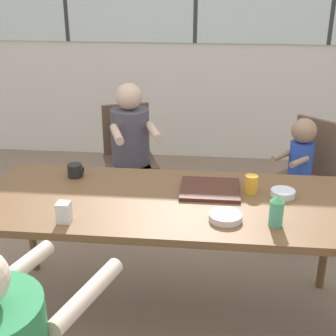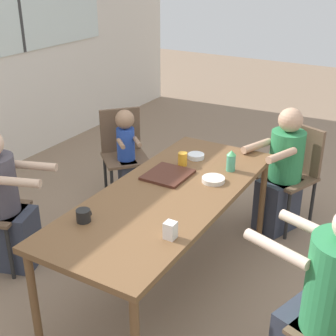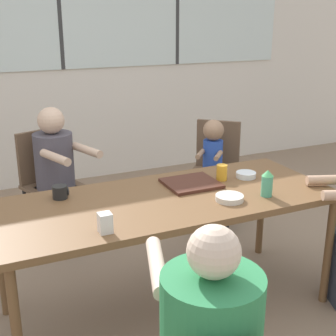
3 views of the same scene
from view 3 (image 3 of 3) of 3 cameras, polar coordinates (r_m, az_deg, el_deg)
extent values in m
plane|color=#8C725B|center=(3.09, 0.00, -16.53)|extent=(16.00, 16.00, 0.00)
cube|color=silver|center=(5.06, -12.91, 13.75)|extent=(8.40, 0.06, 2.80)
cube|color=silver|center=(5.01, -13.07, 17.35)|extent=(5.20, 0.02, 1.00)
cube|color=#333333|center=(5.00, -13.05, 17.35)|extent=(0.04, 0.01, 1.00)
cube|color=#333333|center=(5.43, 1.15, 17.83)|extent=(0.04, 0.01, 1.00)
cube|color=brown|center=(2.74, 0.00, -3.98)|extent=(1.97, 0.81, 0.04)
cylinder|color=brown|center=(2.41, -17.94, -18.60)|extent=(0.05, 0.05, 0.71)
cylinder|color=brown|center=(3.12, 18.94, -9.63)|extent=(0.05, 0.05, 0.71)
cylinder|color=brown|center=(3.01, -19.74, -10.81)|extent=(0.05, 0.05, 0.71)
cylinder|color=brown|center=(3.61, 11.28, -5.08)|extent=(0.05, 0.05, 0.71)
cube|color=brown|center=(3.82, -13.76, -2.29)|extent=(0.51, 0.51, 0.03)
cube|color=brown|center=(3.90, -15.36, 1.46)|extent=(0.37, 0.16, 0.42)
cylinder|color=black|center=(3.86, -10.02, -5.59)|extent=(0.03, 0.03, 0.44)
cylinder|color=black|center=(3.70, -14.40, -6.99)|extent=(0.03, 0.03, 0.44)
cylinder|color=black|center=(4.12, -12.70, -4.15)|extent=(0.03, 0.03, 0.44)
cylinder|color=black|center=(3.97, -16.88, -5.38)|extent=(0.03, 0.03, 0.44)
cylinder|color=black|center=(3.37, 19.76, -10.10)|extent=(0.03, 0.03, 0.44)
cube|color=brown|center=(4.02, 5.51, -0.79)|extent=(0.56, 0.56, 0.03)
cube|color=brown|center=(4.12, 6.12, 2.91)|extent=(0.31, 0.28, 0.42)
cylinder|color=black|center=(3.92, 7.33, -5.03)|extent=(0.03, 0.03, 0.44)
cylinder|color=black|center=(3.98, 2.50, -4.49)|extent=(0.03, 0.03, 0.44)
cylinder|color=black|center=(4.23, 8.15, -3.27)|extent=(0.03, 0.03, 0.44)
cylinder|color=black|center=(4.29, 3.66, -2.81)|extent=(0.03, 0.03, 0.44)
cube|color=#333847|center=(3.82, -12.74, -5.78)|extent=(0.37, 0.43, 0.47)
cylinder|color=#4C4751|center=(3.72, -13.71, 0.86)|extent=(0.30, 0.30, 0.43)
sphere|color=#DBB293|center=(3.64, -14.08, 5.65)|extent=(0.20, 0.20, 0.20)
cylinder|color=#DBB293|center=(3.54, -9.86, 2.17)|extent=(0.17, 0.33, 0.06)
cylinder|color=#DBB293|center=(3.41, -13.59, 1.26)|extent=(0.17, 0.33, 0.06)
cylinder|color=tan|center=(3.07, 19.30, -1.37)|extent=(0.31, 0.17, 0.06)
sphere|color=beige|center=(1.46, 5.61, -10.14)|extent=(0.17, 0.17, 0.17)
cylinder|color=beige|center=(1.78, -1.36, -11.84)|extent=(0.17, 0.37, 0.06)
cylinder|color=beige|center=(1.83, 8.28, -11.20)|extent=(0.17, 0.37, 0.06)
cube|color=#333847|center=(4.03, 5.20, -4.08)|extent=(0.24, 0.25, 0.47)
cylinder|color=#284CB7|center=(3.93, 5.46, 1.26)|extent=(0.16, 0.16, 0.30)
sphere|color=#A37A5B|center=(3.87, 5.57, 4.62)|extent=(0.17, 0.17, 0.17)
cylinder|color=#A37A5B|center=(3.77, 6.15, 1.51)|extent=(0.15, 0.16, 0.04)
cylinder|color=#A37A5B|center=(3.80, 3.96, 1.71)|extent=(0.15, 0.16, 0.04)
cube|color=#472319|center=(2.93, 2.84, -1.87)|extent=(0.32, 0.29, 0.02)
cylinder|color=black|center=(2.77, -13.04, -2.88)|extent=(0.09, 0.09, 0.08)
torus|color=black|center=(2.78, -12.17, -2.76)|extent=(0.01, 0.05, 0.05)
cylinder|color=#4CA57F|center=(2.79, 11.96, -2.16)|extent=(0.07, 0.07, 0.12)
cone|color=#4CB266|center=(2.76, 12.07, -0.61)|extent=(0.07, 0.07, 0.04)
cylinder|color=gold|center=(3.02, 6.58, -0.54)|extent=(0.07, 0.07, 0.10)
cube|color=silver|center=(2.31, -7.67, -6.65)|extent=(0.06, 0.06, 0.10)
cylinder|color=silver|center=(2.70, 7.51, -3.63)|extent=(0.16, 0.16, 0.03)
cylinder|color=silver|center=(3.09, 9.48, -0.83)|extent=(0.13, 0.13, 0.04)
camera|label=1|loc=(1.29, 63.37, 11.98)|focal=50.00mm
camera|label=2|loc=(1.67, -86.02, 17.12)|focal=50.00mm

